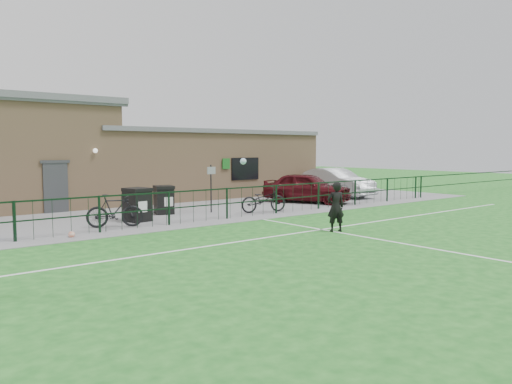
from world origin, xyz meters
TOP-DOWN VIEW (x-y plane):
  - ground at (0.00, 0.00)m, footprint 90.00×90.00m
  - paving_strip at (0.00, 13.50)m, footprint 34.00×13.00m
  - pitch_line_touch at (0.00, 7.80)m, footprint 28.00×0.10m
  - pitch_line_mid at (0.00, 4.00)m, footprint 28.00×0.10m
  - pitch_line_perp at (2.00, 0.00)m, footprint 0.10×16.00m
  - perimeter_fence at (0.00, 8.00)m, footprint 28.00×0.10m
  - wheelie_bin_left at (-1.97, 9.52)m, footprint 0.88×0.97m
  - wheelie_bin_right at (-0.20, 10.78)m, footprint 0.90×0.97m
  - sign_post at (1.57, 9.93)m, footprint 0.07×0.07m
  - car_maroon at (7.44, 10.17)m, footprint 3.41×4.70m
  - car_silver at (10.90, 11.44)m, footprint 1.71×4.78m
  - bicycle_d at (-3.20, 8.68)m, footprint 1.94×1.22m
  - bicycle_e at (3.31, 8.58)m, footprint 2.15×1.17m
  - goalkeeper_kick at (2.01, 3.51)m, footprint 2.02×3.29m
  - ball_ground at (-5.00, 7.69)m, footprint 0.20×0.20m
  - clubhouse at (-0.88, 16.50)m, footprint 24.25×5.40m

SIDE VIEW (x-z plane):
  - ground at x=0.00m, z-range 0.00..0.00m
  - pitch_line_touch at x=0.00m, z-range 0.00..0.01m
  - pitch_line_mid at x=0.00m, z-range 0.00..0.01m
  - pitch_line_perp at x=2.00m, z-range 0.00..0.01m
  - paving_strip at x=0.00m, z-range 0.00..0.02m
  - ball_ground at x=-5.00m, z-range 0.00..0.20m
  - wheelie_bin_right at x=-0.20m, z-range 0.02..1.09m
  - bicycle_e at x=3.31m, z-range 0.02..1.09m
  - bicycle_d at x=-3.20m, z-range 0.02..1.15m
  - wheelie_bin_left at x=-1.97m, z-range 0.02..1.16m
  - perimeter_fence at x=0.00m, z-range 0.00..1.20m
  - car_maroon at x=7.44m, z-range 0.02..1.51m
  - car_silver at x=10.90m, z-range 0.02..1.59m
  - goalkeeper_kick at x=2.01m, z-range -0.33..2.03m
  - sign_post at x=1.57m, z-range 0.02..2.02m
  - clubhouse at x=-0.88m, z-range -0.26..4.70m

